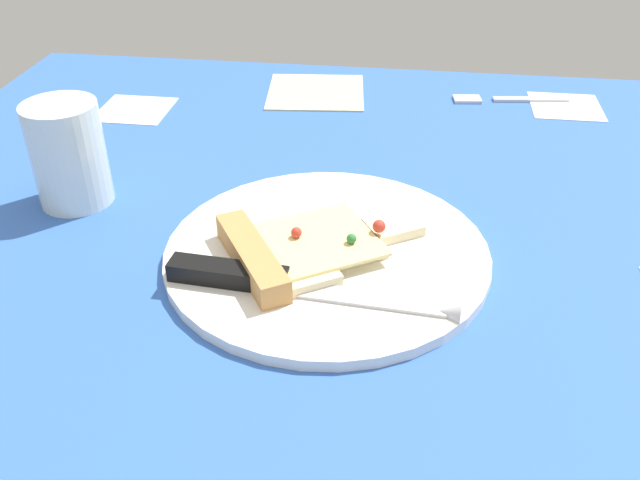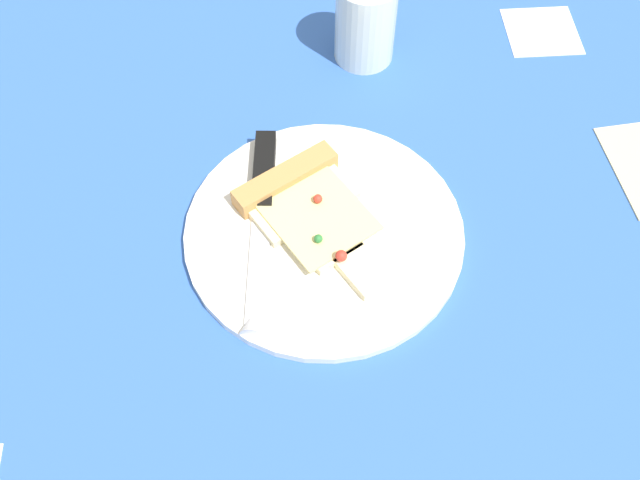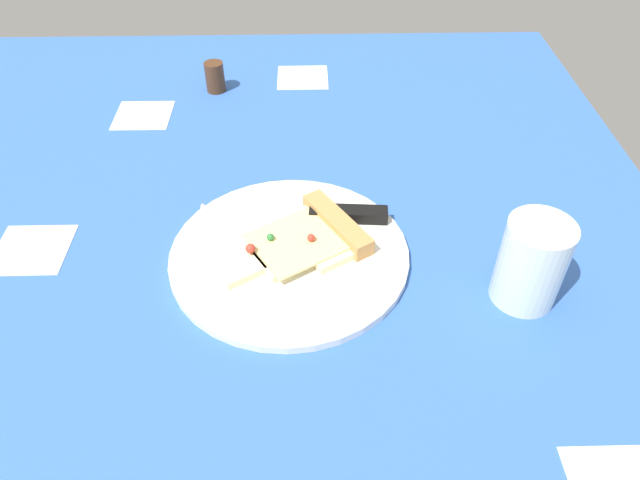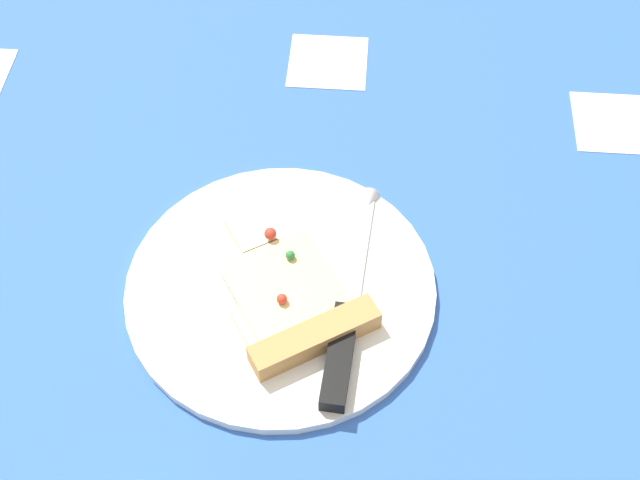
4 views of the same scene
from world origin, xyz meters
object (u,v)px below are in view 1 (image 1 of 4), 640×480
(fork, at_px, (504,98))
(napkin, at_px, (316,91))
(knife, at_px, (282,283))
(pizza_slice, at_px, (300,248))
(drinking_glass, at_px, (68,154))
(plate, at_px, (327,253))

(fork, distance_m, napkin, 0.25)
(knife, bearing_deg, fork, 159.06)
(knife, xyz_separation_m, fork, (-0.46, 0.22, -0.01))
(pizza_slice, bearing_deg, fork, 121.07)
(knife, distance_m, napkin, 0.46)
(knife, bearing_deg, drinking_glass, -114.62)
(drinking_glass, height_order, fork, drinking_glass)
(plate, xyz_separation_m, knife, (0.06, -0.03, 0.01))
(pizza_slice, height_order, napkin, pizza_slice)
(fork, bearing_deg, napkin, 84.06)
(napkin, bearing_deg, drinking_glass, -31.64)
(plate, relative_size, fork, 1.88)
(fork, bearing_deg, drinking_glass, 118.70)
(knife, height_order, napkin, knife)
(fork, bearing_deg, knife, 147.42)
(knife, distance_m, fork, 0.51)
(knife, bearing_deg, pizza_slice, 176.13)
(plate, xyz_separation_m, drinking_glass, (-0.07, -0.26, 0.05))
(drinking_glass, xyz_separation_m, fork, (-0.33, 0.45, -0.05))
(plate, relative_size, pizza_slice, 1.53)
(knife, height_order, fork, knife)
(pizza_slice, distance_m, fork, 0.46)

